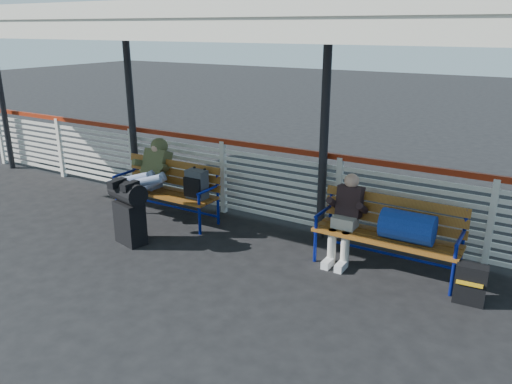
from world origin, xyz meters
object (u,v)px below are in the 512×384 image
Objects in this scene: suitcase_side at (470,284)px; bench_right at (399,227)px; bench_left at (176,185)px; companion_person at (346,217)px; luggage_stack at (129,210)px; traveler_man at (144,178)px.

bench_right is at bearing 158.03° from suitcase_side.
bench_left is 1.57× the size of companion_person.
bench_left is at bearing 172.62° from suitcase_side.
luggage_stack is at bearing -159.22° from companion_person.
luggage_stack is at bearing -173.97° from suitcase_side.
traveler_man is at bearing -173.26° from companion_person.
suitcase_side is (4.38, 0.76, -0.27)m from luggage_stack.
bench_right is 1.10× the size of traveler_man.
luggage_stack is at bearing -163.07° from bench_right.
bench_right reaches higher than luggage_stack.
luggage_stack is 0.80m from traveler_man.
bench_left is 4.42m from suitcase_side.
bench_right is at bearing 0.09° from companion_person.
companion_person is (2.78, 1.06, 0.10)m from luggage_stack.
suitcase_side is (4.40, -0.28, -0.36)m from bench_left.
bench_left is at bearing -179.57° from companion_person.
traveler_man is 1.43× the size of companion_person.
luggage_stack is 0.51× the size of bench_right.
traveler_man is 3.58× the size of suitcase_side.
suitcase_side is at bearing 0.87° from traveler_man.
bench_left is 2.80m from companion_person.
traveler_man is 3.15m from companion_person.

